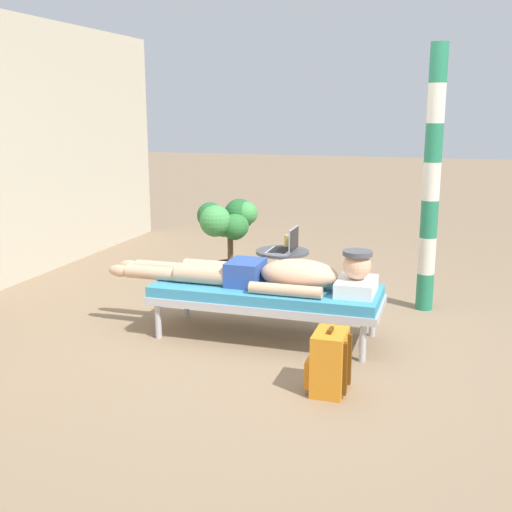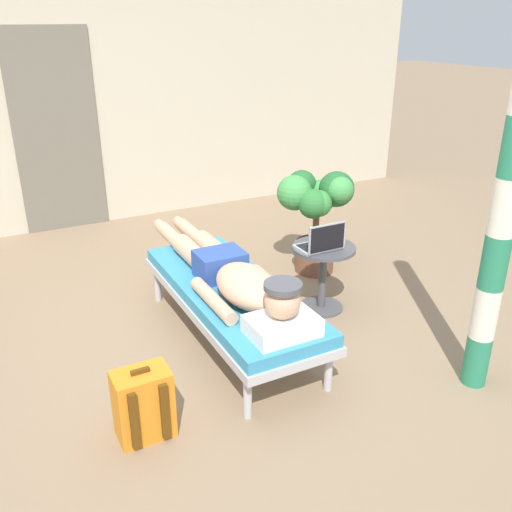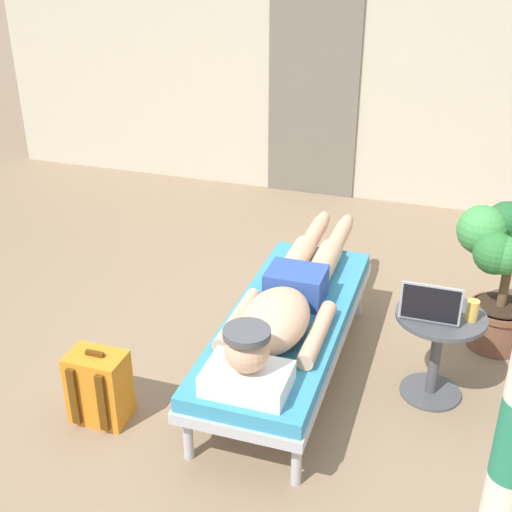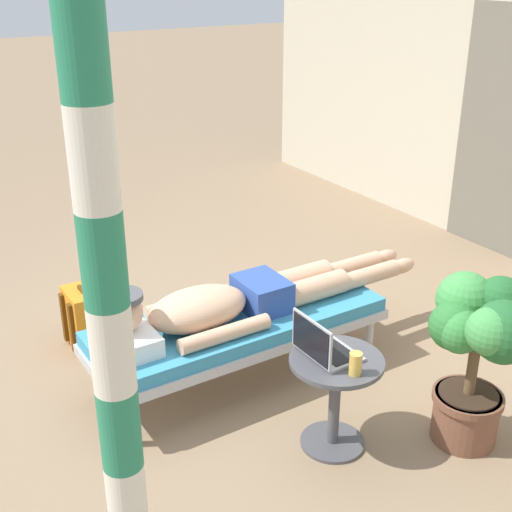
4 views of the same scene
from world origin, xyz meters
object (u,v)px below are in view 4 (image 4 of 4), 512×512
Objects in this scene: laptop at (322,346)px; potted_plant at (481,342)px; porch_post at (112,348)px; person_reclining at (233,301)px; drink_glass at (355,364)px; lounge_chair at (238,326)px; backpack at (85,319)px; side_table at (335,387)px.

potted_plant is at bearing 59.35° from laptop.
potted_plant is 0.39× the size of porch_post.
person_reclining is 0.98m from drink_glass.
lounge_chair is 5.81× the size of laptop.
drink_glass is 0.27× the size of backpack.
potted_plant reaches higher than laptop.
side_table is 1.69× the size of laptop.
lounge_chair is 1.40m from potted_plant.
laptop is at bearing -139.48° from side_table.
drink_glass is at bearing -3.56° from side_table.
backpack is (-0.84, -0.67, -0.15)m from lounge_chair.
porch_post reaches higher than lounge_chair.
drink_glass is at bearing 6.53° from person_reclining.
backpack reaches higher than lounge_chair.
porch_post reaches higher than backpack.
laptop is 2.69× the size of drink_glass.
laptop is at bearing 5.20° from person_reclining.
person_reclining is 1.72m from porch_post.
laptop is at bearing -120.65° from potted_plant.
laptop is (0.76, 0.07, 0.06)m from person_reclining.
person_reclining is 18.83× the size of drink_glass.
potted_plant is 1.96m from porch_post.
potted_plant reaches higher than drink_glass.
laptop is 1.38m from porch_post.
drink_glass is 0.13× the size of potted_plant.
potted_plant is (0.35, 0.64, 0.24)m from side_table.
lounge_chair is 2.00× the size of potted_plant.
potted_plant is at bearing 73.00° from drink_glass.
drink_glass is at bearing -107.00° from potted_plant.
lounge_chair is 0.83× the size of person_reclining.
potted_plant is at bearing 61.36° from side_table.
drink_glass is at bearing 4.62° from lounge_chair.
drink_glass is 0.68m from potted_plant.
backpack is 2.47m from potted_plant.
potted_plant reaches higher than backpack.
lounge_chair is 3.45× the size of side_table.
person_reclining is at bearing 37.13° from backpack.
potted_plant is at bearing 31.81° from lounge_chair.
laptop reaches higher than person_reclining.
lounge_chair is 0.78× the size of porch_post.
person_reclining is 2.41× the size of potted_plant.
side_table is (0.82, 0.12, -0.16)m from person_reclining.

